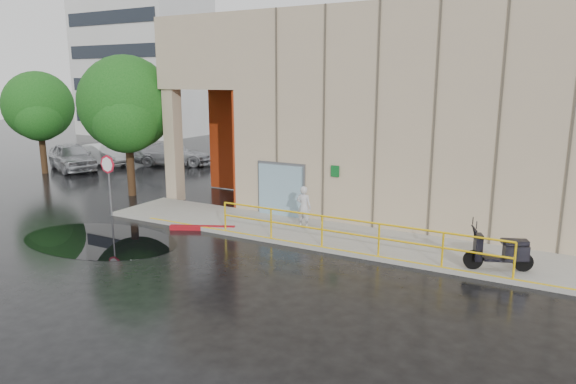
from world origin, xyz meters
name	(u,v)px	position (x,y,z in m)	size (l,w,h in m)	color
ground	(178,263)	(0.00, 0.00, 0.00)	(120.00, 120.00, 0.00)	black
sidewalk	(357,240)	(4.00, 4.50, 0.07)	(20.00, 3.00, 0.15)	gray
building	(441,109)	(5.10, 10.98, 4.21)	(20.00, 10.17, 8.00)	tan
guardrail	(350,234)	(4.25, 3.15, 0.68)	(9.56, 0.06, 1.03)	yellow
distant_building	(144,58)	(-28.00, 27.98, 7.50)	(12.00, 8.08, 15.00)	beige
person	(304,207)	(1.83, 4.75, 0.92)	(0.56, 0.37, 1.54)	#B9B9BE
scooter	(501,242)	(8.57, 3.60, 0.99)	(1.93, 1.22, 1.46)	black
stop_sign	(108,172)	(-6.04, 2.97, 1.82)	(0.75, 0.10, 2.49)	slate
red_curb	(202,228)	(-1.50, 3.10, 0.09)	(2.40, 0.18, 0.18)	maroon
puddle	(99,240)	(-3.87, 0.45, 0.00)	(5.98, 3.68, 0.01)	black
car_a	(72,157)	(-16.50, 9.56, 0.83)	(1.95, 4.85, 1.65)	#A6A9AE
car_b	(103,155)	(-16.43, 11.85, 0.68)	(1.44, 4.12, 1.36)	silver
car_c	(173,154)	(-12.31, 13.93, 0.71)	(2.00, 4.91, 1.42)	#A5A7AD
tree_near	(126,107)	(-7.95, 5.99, 4.17)	(4.37, 4.37, 6.53)	black
tree_far	(39,109)	(-16.92, 7.94, 3.79)	(3.93, 3.92, 5.91)	black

